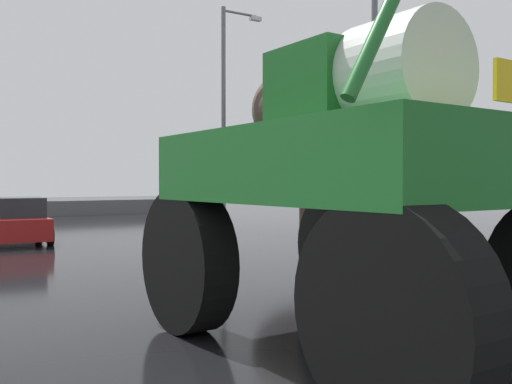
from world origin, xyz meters
TOP-DOWN VIEW (x-y plane):
  - ground_plane at (0.00, 18.00)m, footprint 120.00×120.00m
  - oversize_sprayer at (1.05, 6.73)m, footprint 4.08×5.71m
  - sedan_ahead at (-0.48, 21.76)m, footprint 2.07×4.19m
  - traffic_signal_near_right at (4.49, 11.78)m, footprint 0.24×0.54m
  - streetlight_near_right at (8.11, 13.64)m, footprint 2.32×0.24m
  - streetlight_far_right at (7.67, 22.01)m, footprint 1.90×0.24m
  - bare_tree_right at (10.04, 19.87)m, footprint 4.18×4.18m

SIDE VIEW (x-z plane):
  - ground_plane at x=0.00m, z-range 0.00..0.00m
  - sedan_ahead at x=-0.48m, z-range -0.05..1.47m
  - oversize_sprayer at x=1.05m, z-range -0.31..4.31m
  - traffic_signal_near_right at x=4.49m, z-range 0.78..4.21m
  - streetlight_near_right at x=8.11m, z-range 0.50..8.95m
  - bare_tree_right at x=10.04m, z-range 1.57..8.29m
  - streetlight_far_right at x=7.67m, z-range 0.46..9.70m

